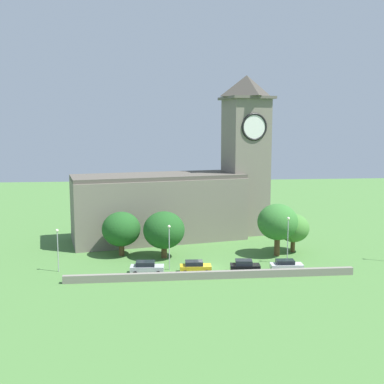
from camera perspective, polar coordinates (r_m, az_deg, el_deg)
name	(u,v)px	position (r m, az deg, el deg)	size (l,w,h in m)	color
ground_plane	(196,243)	(85.14, 0.54, -6.26)	(200.00, 200.00, 0.00)	#477538
church	(184,191)	(88.41, -0.95, 0.07)	(38.72, 17.81, 30.62)	slate
quay_barrier	(212,275)	(65.95, 2.41, -10.04)	(40.45, 0.70, 1.07)	gray
car_silver	(147,267)	(68.31, -5.52, -9.10)	(4.92, 2.56, 1.79)	silver
car_yellow	(195,267)	(68.37, 0.38, -9.07)	(4.58, 2.35, 1.75)	gold
car_black	(245,266)	(68.88, 6.42, -8.94)	(4.46, 2.62, 1.87)	black
car_white	(286,265)	(70.58, 11.37, -8.72)	(4.76, 2.31, 1.66)	silver
streetlamp_west_end	(58,243)	(70.65, -16.02, -5.97)	(0.44, 0.44, 6.32)	#9EA0A5
streetlamp_west_mid	(169,240)	(68.77, -2.79, -5.83)	(0.44, 0.44, 6.73)	#9EA0A5
streetlamp_central	(288,233)	(73.14, 11.58, -4.89)	(0.44, 0.44, 7.31)	#9EA0A5
tree_churchyard	(164,230)	(75.13, -3.43, -4.65)	(6.63, 6.63, 7.53)	brown
tree_by_tower	(278,222)	(77.34, 10.36, -3.62)	(6.53, 6.53, 8.54)	brown
tree_riverside_west	(293,228)	(80.36, 12.20, -4.29)	(5.30, 5.30, 6.52)	brown
tree_riverside_east	(121,229)	(77.23, -8.59, -4.48)	(6.25, 6.25, 7.23)	brown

